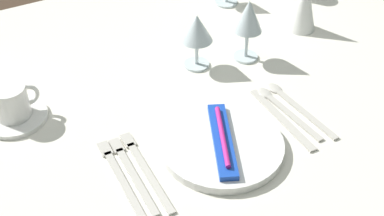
# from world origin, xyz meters

# --- Properties ---
(dining_table) EXTENTS (1.80, 1.11, 0.74)m
(dining_table) POSITION_xyz_m (0.00, 0.00, 0.66)
(dining_table) COLOR silver
(dining_table) RESTS_ON ground
(dinner_plate) EXTENTS (0.25, 0.25, 0.02)m
(dinner_plate) POSITION_xyz_m (-0.02, -0.25, 0.75)
(dinner_plate) COLOR white
(dinner_plate) RESTS_ON dining_table
(toothbrush_package) EXTENTS (0.12, 0.21, 0.02)m
(toothbrush_package) POSITION_xyz_m (-0.02, -0.25, 0.77)
(toothbrush_package) COLOR blue
(toothbrush_package) RESTS_ON dinner_plate
(fork_outer) EXTENTS (0.03, 0.23, 0.00)m
(fork_outer) POSITION_xyz_m (-0.18, -0.22, 0.74)
(fork_outer) COLOR beige
(fork_outer) RESTS_ON dining_table
(fork_inner) EXTENTS (0.03, 0.22, 0.00)m
(fork_inner) POSITION_xyz_m (-0.21, -0.22, 0.74)
(fork_inner) COLOR beige
(fork_inner) RESTS_ON dining_table
(fork_salad) EXTENTS (0.03, 0.22, 0.00)m
(fork_salad) POSITION_xyz_m (-0.23, -0.21, 0.74)
(fork_salad) COLOR beige
(fork_salad) RESTS_ON dining_table
(dinner_knife) EXTENTS (0.03, 0.22, 0.00)m
(dinner_knife) POSITION_xyz_m (0.13, -0.24, 0.74)
(dinner_knife) COLOR beige
(dinner_knife) RESTS_ON dining_table
(spoon_soup) EXTENTS (0.03, 0.21, 0.01)m
(spoon_soup) POSITION_xyz_m (0.16, -0.20, 0.74)
(spoon_soup) COLOR beige
(spoon_soup) RESTS_ON dining_table
(spoon_dessert) EXTENTS (0.03, 0.22, 0.01)m
(spoon_dessert) POSITION_xyz_m (0.19, -0.20, 0.74)
(spoon_dessert) COLOR beige
(spoon_dessert) RESTS_ON dining_table
(saucer_left) EXTENTS (0.14, 0.14, 0.01)m
(saucer_left) POSITION_xyz_m (-0.36, 0.05, 0.74)
(saucer_left) COLOR white
(saucer_left) RESTS_ON dining_table
(coffee_cup_left) EXTENTS (0.10, 0.07, 0.07)m
(coffee_cup_left) POSITION_xyz_m (-0.35, 0.05, 0.79)
(coffee_cup_left) COLOR white
(coffee_cup_left) RESTS_ON saucer_left
(wine_glass_centre) EXTENTS (0.08, 0.08, 0.14)m
(wine_glass_centre) POSITION_xyz_m (0.08, 0.03, 0.84)
(wine_glass_centre) COLOR silver
(wine_glass_centre) RESTS_ON dining_table
(wine_glass_far) EXTENTS (0.07, 0.07, 0.16)m
(wine_glass_far) POSITION_xyz_m (0.20, 0.00, 0.85)
(wine_glass_far) COLOR silver
(wine_glass_far) RESTS_ON dining_table
(napkin_folded) EXTENTS (0.08, 0.08, 0.15)m
(napkin_folded) POSITION_xyz_m (0.41, 0.04, 0.82)
(napkin_folded) COLOR white
(napkin_folded) RESTS_ON dining_table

